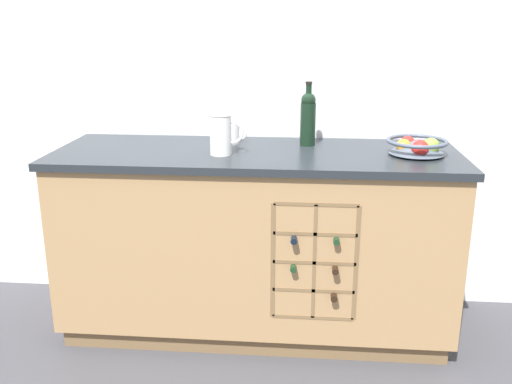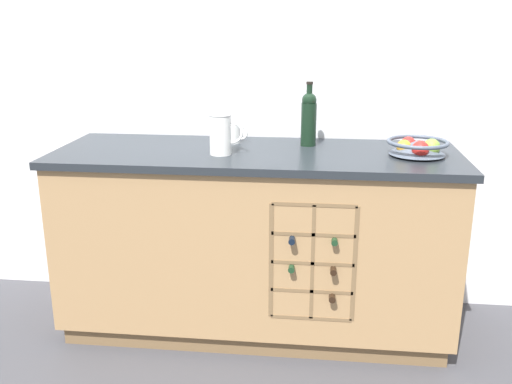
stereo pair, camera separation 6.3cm
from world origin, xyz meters
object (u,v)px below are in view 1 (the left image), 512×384
(white_pitcher, at_px, (221,134))
(fruit_bowl, at_px, (417,145))
(ceramic_mug, at_px, (233,133))
(standing_wine_bottle, at_px, (308,117))

(white_pitcher, bearing_deg, fruit_bowl, 4.30)
(ceramic_mug, bearing_deg, white_pitcher, -93.77)
(fruit_bowl, height_order, standing_wine_bottle, standing_wine_bottle)
(fruit_bowl, xyz_separation_m, ceramic_mug, (-0.88, 0.19, 0.00))
(white_pitcher, relative_size, standing_wine_bottle, 0.60)
(fruit_bowl, relative_size, standing_wine_bottle, 0.89)
(white_pitcher, distance_m, standing_wine_bottle, 0.46)
(fruit_bowl, xyz_separation_m, white_pitcher, (-0.89, -0.07, 0.05))
(ceramic_mug, xyz_separation_m, standing_wine_bottle, (0.38, -0.02, 0.09))
(white_pitcher, bearing_deg, ceramic_mug, 86.23)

